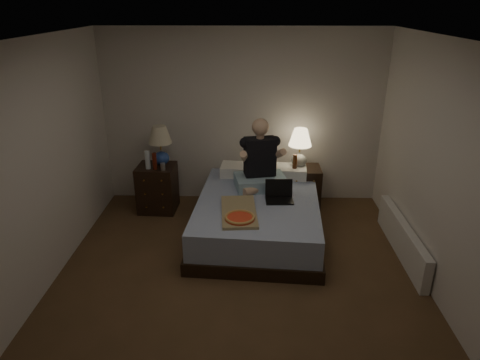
{
  "coord_description": "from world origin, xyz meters",
  "views": [
    {
      "loc": [
        0.12,
        -3.75,
        2.81
      ],
      "look_at": [
        0.0,
        0.9,
        0.85
      ],
      "focal_mm": 32.0,
      "sensor_mm": 36.0,
      "label": 1
    }
  ],
  "objects_px": {
    "bed": "(258,217)",
    "nightstand_right": "(303,188)",
    "lamp_left": "(161,146)",
    "beer_bottle_right": "(295,162)",
    "nightstand_left": "(158,188)",
    "water_bottle": "(148,160)",
    "beer_bottle_left": "(155,161)",
    "laptop": "(280,192)",
    "radiator": "(402,239)",
    "person": "(261,155)",
    "lamp_right": "(300,148)",
    "pizza_box": "(240,218)",
    "soda_can": "(163,167)"
  },
  "relations": [
    {
      "from": "bed",
      "to": "nightstand_right",
      "type": "distance_m",
      "value": 1.04
    },
    {
      "from": "lamp_left",
      "to": "beer_bottle_right",
      "type": "relative_size",
      "value": 2.43
    },
    {
      "from": "nightstand_left",
      "to": "water_bottle",
      "type": "bearing_deg",
      "value": -126.39
    },
    {
      "from": "nightstand_left",
      "to": "beer_bottle_left",
      "type": "xyz_separation_m",
      "value": [
        0.02,
        -0.11,
        0.45
      ]
    },
    {
      "from": "nightstand_right",
      "to": "laptop",
      "type": "bearing_deg",
      "value": -115.13
    },
    {
      "from": "water_bottle",
      "to": "laptop",
      "type": "distance_m",
      "value": 1.89
    },
    {
      "from": "beer_bottle_left",
      "to": "radiator",
      "type": "bearing_deg",
      "value": -17.62
    },
    {
      "from": "nightstand_left",
      "to": "radiator",
      "type": "xyz_separation_m",
      "value": [
        3.13,
        -1.1,
        -0.14
      ]
    },
    {
      "from": "person",
      "to": "nightstand_left",
      "type": "bearing_deg",
      "value": 157.1
    },
    {
      "from": "lamp_right",
      "to": "beer_bottle_right",
      "type": "relative_size",
      "value": 2.43
    },
    {
      "from": "lamp_left",
      "to": "radiator",
      "type": "distance_m",
      "value": 3.36
    },
    {
      "from": "lamp_right",
      "to": "water_bottle",
      "type": "distance_m",
      "value": 2.11
    },
    {
      "from": "nightstand_right",
      "to": "water_bottle",
      "type": "relative_size",
      "value": 2.48
    },
    {
      "from": "nightstand_left",
      "to": "beer_bottle_left",
      "type": "height_order",
      "value": "beer_bottle_left"
    },
    {
      "from": "nightstand_left",
      "to": "laptop",
      "type": "height_order",
      "value": "laptop"
    },
    {
      "from": "pizza_box",
      "to": "bed",
      "type": "bearing_deg",
      "value": 65.43
    },
    {
      "from": "person",
      "to": "laptop",
      "type": "height_order",
      "value": "person"
    },
    {
      "from": "soda_can",
      "to": "person",
      "type": "xyz_separation_m",
      "value": [
        1.32,
        -0.16,
        0.24
      ]
    },
    {
      "from": "nightstand_left",
      "to": "water_bottle",
      "type": "distance_m",
      "value": 0.48
    },
    {
      "from": "person",
      "to": "beer_bottle_right",
      "type": "bearing_deg",
      "value": 24.07
    },
    {
      "from": "lamp_right",
      "to": "pizza_box",
      "type": "relative_size",
      "value": 0.74
    },
    {
      "from": "nightstand_left",
      "to": "person",
      "type": "bearing_deg",
      "value": -9.31
    },
    {
      "from": "nightstand_left",
      "to": "water_bottle",
      "type": "xyz_separation_m",
      "value": [
        -0.08,
        -0.1,
        0.46
      ]
    },
    {
      "from": "beer_bottle_left",
      "to": "beer_bottle_right",
      "type": "xyz_separation_m",
      "value": [
        1.92,
        0.14,
        -0.05
      ]
    },
    {
      "from": "lamp_left",
      "to": "water_bottle",
      "type": "relative_size",
      "value": 2.24
    },
    {
      "from": "lamp_left",
      "to": "laptop",
      "type": "bearing_deg",
      "value": -26.17
    },
    {
      "from": "lamp_left",
      "to": "person",
      "type": "distance_m",
      "value": 1.43
    },
    {
      "from": "beer_bottle_left",
      "to": "radiator",
      "type": "relative_size",
      "value": 0.14
    },
    {
      "from": "lamp_left",
      "to": "nightstand_right",
      "type": "bearing_deg",
      "value": 1.68
    },
    {
      "from": "beer_bottle_left",
      "to": "lamp_right",
      "type": "bearing_deg",
      "value": 7.67
    },
    {
      "from": "soda_can",
      "to": "pizza_box",
      "type": "height_order",
      "value": "soda_can"
    },
    {
      "from": "beer_bottle_right",
      "to": "beer_bottle_left",
      "type": "bearing_deg",
      "value": -175.91
    },
    {
      "from": "laptop",
      "to": "pizza_box",
      "type": "distance_m",
      "value": 0.73
    },
    {
      "from": "lamp_right",
      "to": "lamp_left",
      "type": "bearing_deg",
      "value": -177.19
    },
    {
      "from": "lamp_right",
      "to": "beer_bottle_left",
      "type": "bearing_deg",
      "value": -172.33
    },
    {
      "from": "lamp_right",
      "to": "water_bottle",
      "type": "xyz_separation_m",
      "value": [
        -2.09,
        -0.26,
        -0.1
      ]
    },
    {
      "from": "nightstand_right",
      "to": "beer_bottle_right",
      "type": "height_order",
      "value": "beer_bottle_right"
    },
    {
      "from": "water_bottle",
      "to": "pizza_box",
      "type": "distance_m",
      "value": 1.76
    },
    {
      "from": "bed",
      "to": "beer_bottle_left",
      "type": "bearing_deg",
      "value": 162.34
    },
    {
      "from": "soda_can",
      "to": "lamp_right",
      "type": "bearing_deg",
      "value": 9.19
    },
    {
      "from": "bed",
      "to": "nightstand_left",
      "type": "relative_size",
      "value": 2.98
    },
    {
      "from": "lamp_left",
      "to": "person",
      "type": "height_order",
      "value": "person"
    },
    {
      "from": "lamp_left",
      "to": "water_bottle",
      "type": "distance_m",
      "value": 0.27
    },
    {
      "from": "radiator",
      "to": "soda_can",
      "type": "bearing_deg",
      "value": 162.35
    },
    {
      "from": "water_bottle",
      "to": "radiator",
      "type": "bearing_deg",
      "value": -17.31
    },
    {
      "from": "bed",
      "to": "person",
      "type": "xyz_separation_m",
      "value": [
        0.03,
        0.37,
        0.72
      ]
    },
    {
      "from": "water_bottle",
      "to": "beer_bottle_left",
      "type": "xyz_separation_m",
      "value": [
        0.1,
        -0.01,
        -0.01
      ]
    },
    {
      "from": "soda_can",
      "to": "pizza_box",
      "type": "relative_size",
      "value": 0.13
    },
    {
      "from": "water_bottle",
      "to": "lamp_left",
      "type": "bearing_deg",
      "value": 45.67
    },
    {
      "from": "nightstand_right",
      "to": "laptop",
      "type": "relative_size",
      "value": 1.82
    }
  ]
}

